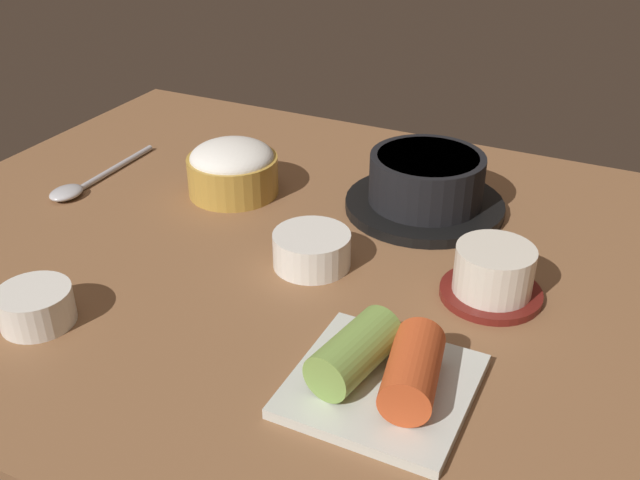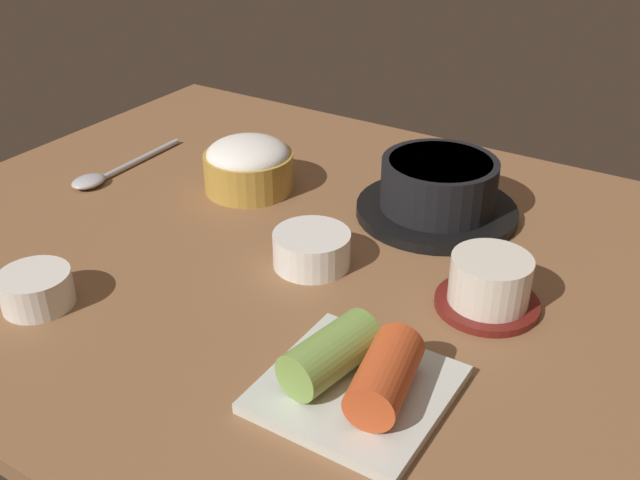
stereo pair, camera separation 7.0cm
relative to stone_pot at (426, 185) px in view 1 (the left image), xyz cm
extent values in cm
cube|color=brown|center=(-7.90, -14.91, -4.34)|extent=(100.00, 76.00, 2.00)
cylinder|color=black|center=(0.00, 0.00, -2.71)|extent=(19.27, 19.27, 1.25)
cylinder|color=black|center=(0.00, 0.00, 0.86)|extent=(13.68, 13.68, 5.91)
cylinder|color=#D15619|center=(0.00, 0.00, 3.52)|extent=(12.04, 12.04, 0.60)
cylinder|color=#B78C38|center=(-23.42, -6.11, -0.92)|extent=(11.43, 11.43, 4.84)
ellipsoid|color=white|center=(-23.42, -6.11, 1.50)|extent=(10.52, 10.52, 4.00)
cylinder|color=maroon|center=(12.08, -14.43, -2.94)|extent=(10.18, 10.18, 0.80)
cylinder|color=silver|center=(12.08, -14.43, -0.17)|extent=(7.80, 7.80, 4.74)
cylinder|color=#C6D18C|center=(12.08, -14.43, 1.90)|extent=(6.63, 6.63, 0.40)
cylinder|color=white|center=(-6.65, -17.37, -1.46)|extent=(8.29, 8.29, 3.76)
cylinder|color=#B73323|center=(-6.65, -17.37, 0.12)|extent=(6.80, 6.80, 0.50)
cube|color=silver|center=(7.46, -32.54, -2.84)|extent=(14.56, 14.56, 1.00)
cylinder|color=#7A9E47|center=(4.91, -32.54, -0.21)|extent=(5.70, 9.34, 4.26)
cylinder|color=#C64C23|center=(10.01, -32.54, -0.21)|extent=(5.80, 9.37, 4.26)
cylinder|color=white|center=(-25.31, -37.91, -1.56)|extent=(7.00, 7.00, 3.57)
cylinder|color=brown|center=(-25.31, -37.91, -0.07)|extent=(5.74, 5.74, 0.50)
cylinder|color=#B7B7BC|center=(-41.39, -8.19, -2.94)|extent=(1.13, 16.99, 0.80)
ellipsoid|color=#B7B7BC|center=(-41.55, -16.67, -2.62)|extent=(3.60, 4.68, 1.26)
camera|label=1|loc=(23.12, -76.37, 37.93)|focal=40.81mm
camera|label=2|loc=(29.28, -72.95, 37.93)|focal=40.81mm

